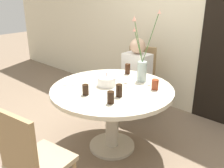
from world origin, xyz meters
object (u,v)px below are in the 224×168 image
birthday_cake (107,81)px  drink_glass_1 (119,90)px  chair_left_flank (140,76)px  drink_glass_4 (155,84)px  chair_right_flank (32,158)px  drink_glass_3 (111,97)px  side_plate (70,83)px  person_woman (136,80)px  drink_glass_0 (85,90)px  flower_vase (142,66)px  drink_glass_2 (128,69)px

birthday_cake → drink_glass_1: birthday_cake is taller
chair_left_flank → drink_glass_4: (0.70, -0.71, 0.25)m
chair_right_flank → drink_glass_3: size_ratio=8.22×
side_plate → drink_glass_1: drink_glass_1 is taller
drink_glass_1 → birthday_cake: bearing=155.9°
drink_glass_4 → person_woman: bearing=138.9°
birthday_cake → drink_glass_4: birthday_cake is taller
chair_right_flank → drink_glass_1: 0.94m
side_plate → drink_glass_0: size_ratio=1.58×
flower_vase → person_woman: (-0.40, 0.45, -0.38)m
chair_right_flank → person_woman: bearing=-84.6°
drink_glass_1 → side_plate: bearing=-171.1°
person_woman → flower_vase: bearing=-48.5°
chair_right_flank → birthday_cake: 1.08m
chair_right_flank → birthday_cake: chair_right_flank is taller
drink_glass_0 → person_woman: person_woman is taller
drink_glass_3 → side_plate: bearing=174.4°
drink_glass_4 → person_woman: person_woman is taller
side_plate → chair_left_flank: bearing=87.5°
drink_glass_1 → chair_left_flank: bearing=117.0°
flower_vase → drink_glass_0: (-0.16, -0.67, -0.12)m
birthday_cake → drink_glass_1: (0.28, -0.12, 0.01)m
birthday_cake → person_woman: size_ratio=0.18×
chair_right_flank → drink_glass_0: size_ratio=8.81×
side_plate → drink_glass_0: drink_glass_0 is taller
drink_glass_4 → side_plate: bearing=-148.2°
chair_right_flank → drink_glass_3: bearing=-105.0°
chair_left_flank → birthday_cake: (0.28, -0.96, 0.25)m
drink_glass_0 → drink_glass_4: bearing=53.8°
drink_glass_0 → chair_right_flank: bearing=-73.4°
flower_vase → drink_glass_0: flower_vase is taller
chair_right_flank → flower_vase: 1.44m
chair_left_flank → chair_right_flank: 2.05m
drink_glass_0 → drink_glass_1: size_ratio=0.85×
chair_right_flank → drink_glass_4: 1.31m
chair_left_flank → person_woman: 0.16m
flower_vase → drink_glass_4: bearing=-24.8°
birthday_cake → side_plate: 0.40m
side_plate → drink_glass_0: bearing=-14.1°
drink_glass_2 → person_woman: bearing=110.4°
drink_glass_0 → drink_glass_1: (0.26, 0.18, 0.01)m
drink_glass_4 → drink_glass_3: bearing=-101.3°
side_plate → drink_glass_1: 0.62m
chair_right_flank → side_plate: chair_right_flank is taller
flower_vase → drink_glass_4: 0.30m
drink_glass_0 → chair_left_flank: bearing=103.1°
drink_glass_3 → drink_glass_2: bearing=119.0°
drink_glass_0 → birthday_cake: bearing=93.5°
flower_vase → drink_glass_3: (0.14, -0.65, -0.12)m
drink_glass_1 → drink_glass_4: 0.40m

